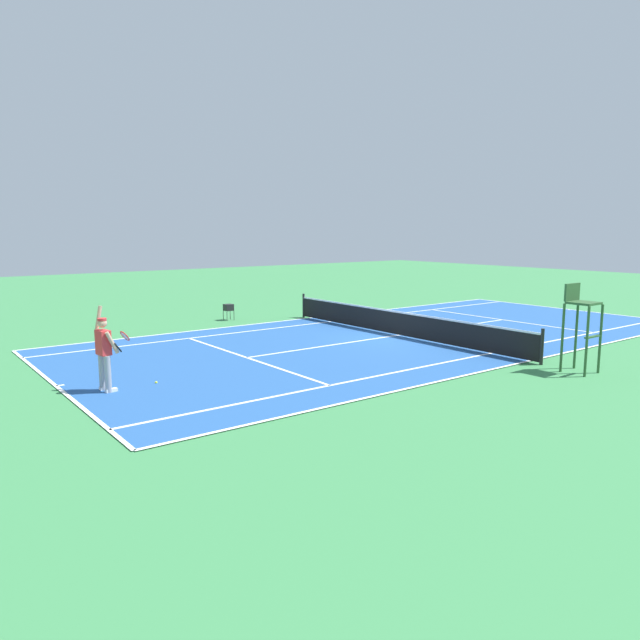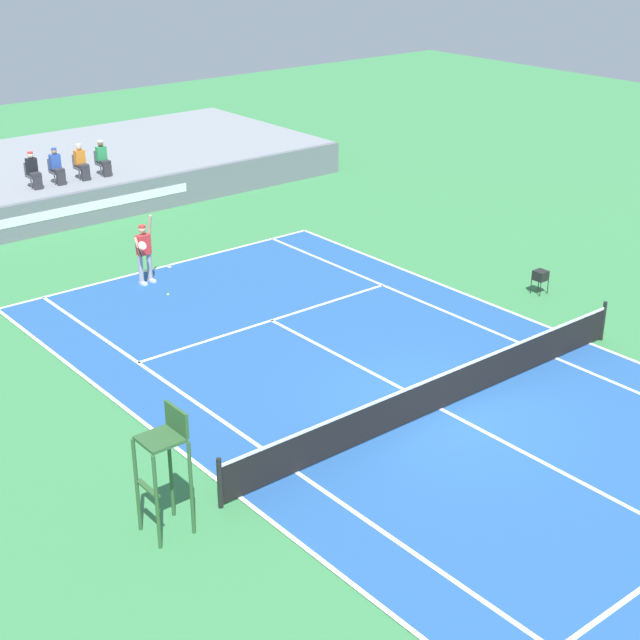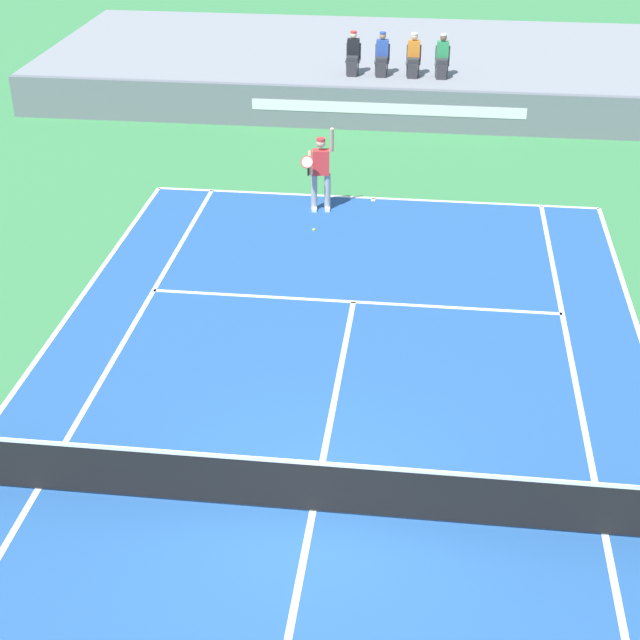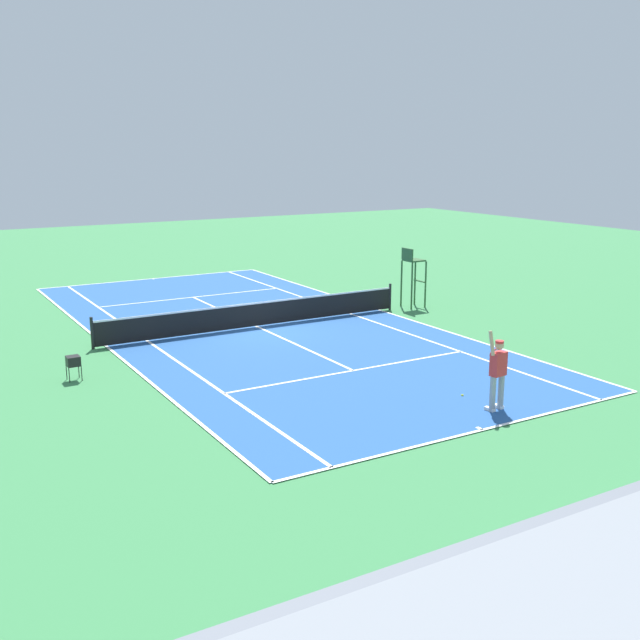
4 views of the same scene
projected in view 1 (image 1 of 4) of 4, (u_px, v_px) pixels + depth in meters
The scene contains 7 objects.
ground_plane at pixel (397, 336), 21.90m from camera, with size 80.00×80.00×0.00m, color #387F47.
court at pixel (397, 336), 21.89m from camera, with size 11.08×23.88×0.03m.
net at pixel (397, 322), 21.82m from camera, with size 11.98×0.10×1.07m.
tennis_player at pixel (105, 352), 14.19m from camera, with size 0.75×0.69×2.08m.
tennis_ball at pixel (156, 383), 15.07m from camera, with size 0.07×0.07×0.07m, color #D1E533.
umpire_chair at pixel (580, 316), 16.12m from camera, with size 0.77×0.77×2.44m.
ball_hopper at pixel (228, 307), 25.67m from camera, with size 0.36×0.36×0.70m.
Camera 1 is at (-15.44, 15.31, 3.88)m, focal length 33.19 mm.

